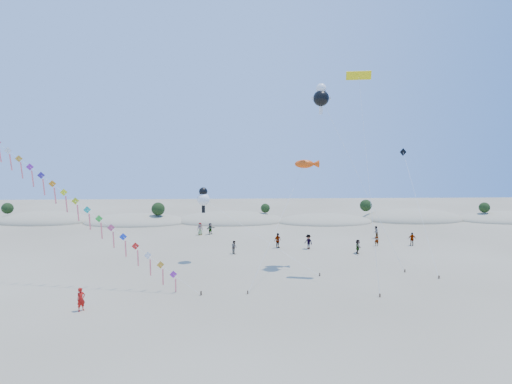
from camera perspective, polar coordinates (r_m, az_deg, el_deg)
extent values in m
plane|color=#817559|center=(30.24, -5.03, -18.24)|extent=(160.00, 160.00, 0.00)
ellipsoid|color=tan|center=(81.76, -26.48, -3.59)|extent=(16.00, 8.80, 3.60)
ellipsoid|color=#253914|center=(81.62, -26.51, -2.90)|extent=(12.80, 5.76, 0.64)
ellipsoid|color=tan|center=(75.29, -15.71, -3.95)|extent=(17.60, 9.68, 3.00)
ellipsoid|color=#253914|center=(75.16, -15.73, -3.33)|extent=(14.08, 6.34, 0.70)
ellipsoid|color=tan|center=(73.96, -3.41, -3.92)|extent=(19.00, 10.45, 3.40)
ellipsoid|color=#253914|center=(73.81, -3.41, -3.21)|extent=(15.20, 6.84, 0.76)
ellipsoid|color=tan|center=(74.02, 9.08, -3.98)|extent=(16.40, 9.02, 2.80)
ellipsoid|color=#253914|center=(73.90, 9.09, -3.39)|extent=(13.12, 5.90, 0.66)
ellipsoid|color=tan|center=(80.40, 20.10, -3.49)|extent=(18.00, 9.90, 3.80)
ellipsoid|color=#253914|center=(80.25, 20.12, -2.75)|extent=(14.40, 6.48, 0.72)
ellipsoid|color=tan|center=(86.75, 30.23, -3.27)|extent=(16.80, 9.24, 3.00)
ellipsoid|color=#253914|center=(86.64, 30.26, -2.73)|extent=(13.44, 6.05, 0.67)
sphere|color=black|center=(84.26, -30.22, -1.89)|extent=(1.90, 1.90, 1.90)
sphere|color=black|center=(72.93, -12.92, -2.22)|extent=(2.20, 2.20, 2.20)
sphere|color=black|center=(73.85, 1.25, -2.17)|extent=(1.60, 1.60, 1.60)
sphere|color=black|center=(78.40, 14.43, -1.75)|extent=(2.10, 2.10, 2.10)
sphere|color=black|center=(84.02, 28.16, -1.84)|extent=(1.80, 1.80, 1.80)
cube|color=#3F2D1E|center=(37.38, -7.34, -13.23)|extent=(0.12, 0.12, 0.35)
cylinder|color=silver|center=(44.21, -27.26, 2.43)|extent=(30.82, 9.66, 20.52)
cube|color=purple|center=(37.94, -10.97, -10.73)|extent=(1.26, 0.49, 1.32)
cube|color=#FD6A7A|center=(38.29, -10.66, -12.30)|extent=(0.19, 0.45, 1.55)
cube|color=orange|center=(38.26, -12.62, -9.45)|extent=(1.26, 0.49, 1.32)
cube|color=#FD6A7A|center=(38.58, -12.30, -11.02)|extent=(0.19, 0.45, 1.55)
cube|color=white|center=(38.63, -14.22, -8.19)|extent=(1.26, 0.49, 1.32)
cube|color=#FD6A7A|center=(38.92, -13.90, -9.75)|extent=(0.19, 0.45, 1.55)
cube|color=red|center=(39.05, -15.78, -6.94)|extent=(1.26, 0.49, 1.32)
cube|color=#FD6A7A|center=(39.30, -15.47, -8.50)|extent=(0.19, 0.45, 1.55)
cube|color=blue|center=(39.51, -17.30, -5.72)|extent=(1.26, 0.49, 1.32)
cube|color=#FD6A7A|center=(39.73, -16.99, -7.27)|extent=(0.19, 0.45, 1.55)
cube|color=#DD4571|center=(40.01, -18.78, -4.52)|extent=(1.26, 0.49, 1.32)
cube|color=#FD6A7A|center=(40.21, -18.46, -6.06)|extent=(0.19, 0.45, 1.55)
cube|color=green|center=(40.56, -20.21, -3.36)|extent=(1.26, 0.49, 1.32)
cube|color=#FD6A7A|center=(40.73, -19.90, -4.88)|extent=(0.19, 0.45, 1.55)
cube|color=#17B39B|center=(41.15, -21.60, -2.22)|extent=(1.26, 0.49, 1.32)
cube|color=#FD6A7A|center=(41.29, -21.29, -3.72)|extent=(0.19, 0.45, 1.55)
cube|color=#C0D018|center=(41.78, -22.95, -1.11)|extent=(1.26, 0.49, 1.32)
cube|color=#FD6A7A|center=(41.90, -22.64, -2.60)|extent=(0.19, 0.45, 1.55)
cube|color=#F2FA1A|center=(42.44, -24.26, -0.04)|extent=(1.26, 0.49, 1.32)
cube|color=#FD6A7A|center=(42.54, -23.95, -1.51)|extent=(0.19, 0.45, 1.55)
cube|color=orange|center=(43.15, -25.52, 1.00)|extent=(1.26, 0.49, 1.32)
cube|color=#FD6A7A|center=(43.21, -25.21, -0.44)|extent=(0.19, 0.45, 1.55)
cube|color=#3A238F|center=(43.88, -26.74, 2.01)|extent=(1.26, 0.49, 1.32)
cube|color=#FD6A7A|center=(43.92, -26.44, 0.58)|extent=(0.19, 0.45, 1.55)
cube|color=purple|center=(44.65, -27.93, 2.98)|extent=(1.26, 0.49, 1.32)
cube|color=#FD6A7A|center=(44.67, -27.63, 1.58)|extent=(0.19, 0.45, 1.55)
cube|color=orange|center=(45.45, -29.07, 3.91)|extent=(1.26, 0.49, 1.32)
cube|color=#FD6A7A|center=(45.45, -28.78, 2.54)|extent=(0.19, 0.45, 1.55)
cube|color=white|center=(46.28, -30.18, 4.81)|extent=(1.26, 0.49, 1.32)
cube|color=#FD6A7A|center=(46.25, -29.89, 3.46)|extent=(0.19, 0.45, 1.55)
cube|color=#FD6A7A|center=(47.09, -30.96, 4.35)|extent=(0.19, 0.45, 1.55)
cube|color=#3F2D1E|center=(37.39, -1.11, -13.22)|extent=(0.10, 0.10, 0.30)
cylinder|color=silver|center=(40.90, 3.09, -4.02)|extent=(6.24, 9.55, 10.78)
ellipsoid|color=#EB480C|center=(45.47, 6.46, 3.74)|extent=(2.03, 0.89, 0.89)
cone|color=#EB480C|center=(45.66, 7.87, 3.73)|extent=(0.81, 0.81, 0.81)
cube|color=#3F2D1E|center=(42.82, 8.49, -10.83)|extent=(0.10, 0.10, 0.30)
cylinder|color=silver|center=(44.37, 0.29, -5.81)|extent=(11.75, 6.27, 6.90)
sphere|color=white|center=(47.03, -7.04, -0.96)|extent=(1.40, 1.40, 1.40)
sphere|color=black|center=(46.94, -7.06, 0.06)|extent=(0.93, 0.93, 0.93)
cube|color=black|center=(47.17, -7.03, -2.29)|extent=(0.35, 0.18, 0.80)
cube|color=#3F2D1E|center=(46.08, 19.23, -9.89)|extent=(0.10, 0.10, 0.30)
cylinder|color=silver|center=(44.83, 13.99, 1.04)|extent=(8.13, 3.31, 17.57)
sphere|color=black|center=(45.65, 8.67, 12.25)|extent=(1.64, 1.64, 1.64)
sphere|color=white|center=(45.77, 8.69, 13.47)|extent=(1.07, 1.07, 1.07)
cube|color=white|center=(45.52, 8.65, 10.73)|extent=(0.35, 0.18, 0.80)
cube|color=white|center=(45.52, 7.79, 12.29)|extent=(0.60, 0.15, 0.25)
cube|color=white|center=(45.78, 9.55, 12.22)|extent=(0.60, 0.15, 0.25)
cube|color=#3F2D1E|center=(38.07, 16.19, -13.10)|extent=(0.10, 0.10, 0.30)
cylinder|color=silver|center=(39.79, 14.76, 1.80)|extent=(0.12, 7.62, 19.42)
cube|color=yellow|center=(43.94, 13.52, 14.88)|extent=(2.43, 0.99, 0.85)
cube|color=black|center=(43.96, 13.51, 14.87)|extent=(2.34, 0.59, 0.19)
cube|color=#3F2D1E|center=(45.08, 23.21, -10.38)|extent=(0.10, 0.10, 0.30)
cylinder|color=silver|center=(50.57, 20.85, -1.84)|extent=(1.65, 14.12, 12.00)
cube|color=black|center=(57.01, 19.02, 5.06)|extent=(0.97, 0.29, 0.99)
imported|color=#AC120D|center=(36.07, -22.30, -13.10)|extent=(0.76, 0.78, 1.81)
imported|color=slate|center=(51.02, -2.93, -7.36)|extent=(0.89, 0.95, 1.57)
imported|color=slate|center=(53.93, 2.90, -6.47)|extent=(1.15, 1.06, 1.89)
imported|color=slate|center=(53.73, 6.99, -6.60)|extent=(1.27, 1.32, 1.81)
imported|color=slate|center=(52.41, 13.42, -7.09)|extent=(0.68, 1.61, 1.68)
imported|color=slate|center=(57.14, 15.79, -6.16)|extent=(0.57, 0.38, 1.56)
imported|color=slate|center=(61.95, 15.67, -5.18)|extent=(0.99, 1.05, 1.71)
imported|color=slate|center=(62.44, -7.47, -4.89)|extent=(0.90, 0.61, 1.80)
imported|color=slate|center=(58.68, 20.10, -5.91)|extent=(1.07, 0.66, 1.71)
imported|color=slate|center=(62.77, -6.11, -4.88)|extent=(1.43, 1.46, 1.67)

